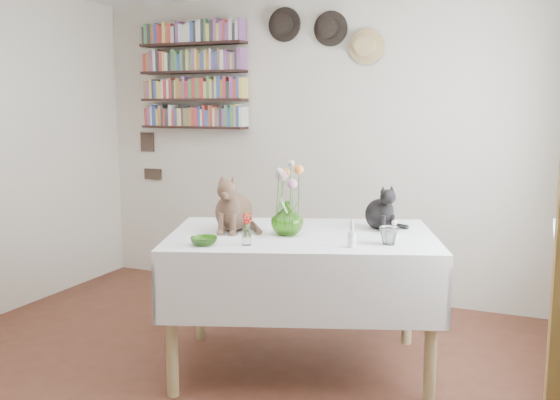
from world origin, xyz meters
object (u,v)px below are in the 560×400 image
at_px(flower_vase, 287,218).
at_px(black_cat, 380,206).
at_px(dining_table, 302,267).
at_px(tabby_cat, 234,201).
at_px(bookshelf_unit, 193,76).

bearing_deg(flower_vase, black_cat, 40.89).
relative_size(dining_table, black_cat, 6.34).
height_order(tabby_cat, black_cat, tabby_cat).
distance_m(black_cat, flower_vase, 0.60).
relative_size(black_cat, bookshelf_unit, 0.29).
relative_size(dining_table, flower_vase, 9.03).
height_order(tabby_cat, flower_vase, tabby_cat).
bearing_deg(black_cat, flower_vase, 179.80).
height_order(dining_table, flower_vase, flower_vase).
height_order(flower_vase, bookshelf_unit, bookshelf_unit).
bearing_deg(flower_vase, tabby_cat, -179.58).
relative_size(black_cat, flower_vase, 1.42).
height_order(black_cat, flower_vase, black_cat).
bearing_deg(dining_table, black_cat, 40.32).
bearing_deg(flower_vase, dining_table, 43.94).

